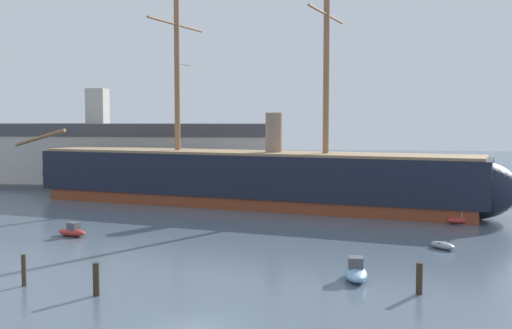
# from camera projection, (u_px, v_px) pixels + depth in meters

# --- Properties ---
(ground_plane) EXTENTS (400.00, 400.00, 0.00)m
(ground_plane) POSITION_uv_depth(u_px,v_px,m) (192.00, 329.00, 34.29)
(ground_plane) COLOR #4C5B6B
(tall_ship) EXTENTS (71.13, 25.66, 34.97)m
(tall_ship) POSITION_uv_depth(u_px,v_px,m) (248.00, 178.00, 82.30)
(tall_ship) COLOR brown
(tall_ship) RESTS_ON ground
(motorboat_foreground_right) EXTENTS (1.70, 3.87, 1.61)m
(motorboat_foreground_right) POSITION_uv_depth(u_px,v_px,m) (356.00, 272.00, 44.64)
(motorboat_foreground_right) COLOR #7FB2D6
(motorboat_foreground_right) RESTS_ON ground
(motorboat_mid_left) EXTENTS (3.53, 2.41, 1.37)m
(motorboat_mid_left) POSITION_uv_depth(u_px,v_px,m) (72.00, 231.00, 61.26)
(motorboat_mid_left) COLOR #B22D28
(motorboat_mid_left) RESTS_ON ground
(dinghy_mid_right) EXTENTS (2.49, 2.85, 0.63)m
(dinghy_mid_right) POSITION_uv_depth(u_px,v_px,m) (442.00, 245.00, 55.28)
(dinghy_mid_right) COLOR gray
(dinghy_mid_right) RESTS_ON ground
(motorboat_alongside_stern) EXTENTS (3.87, 2.48, 1.51)m
(motorboat_alongside_stern) POSITION_uv_depth(u_px,v_px,m) (462.00, 219.00, 68.57)
(motorboat_alongside_stern) COLOR #B22D28
(motorboat_alongside_stern) RESTS_ON ground
(dinghy_far_left) EXTENTS (2.16, 1.27, 0.48)m
(dinghy_far_left) POSITION_uv_depth(u_px,v_px,m) (102.00, 194.00, 93.42)
(dinghy_far_left) COLOR #236670
(dinghy_far_left) RESTS_ON ground
(motorboat_distant_centre) EXTENTS (4.35, 4.01, 1.76)m
(motorboat_distant_centre) POSITION_uv_depth(u_px,v_px,m) (310.00, 188.00, 97.75)
(motorboat_distant_centre) COLOR orange
(motorboat_distant_centre) RESTS_ON ground
(mooring_piling_nearest) EXTENTS (0.43, 0.43, 2.17)m
(mooring_piling_nearest) POSITION_uv_depth(u_px,v_px,m) (96.00, 279.00, 40.57)
(mooring_piling_nearest) COLOR #382B1E
(mooring_piling_nearest) RESTS_ON ground
(mooring_piling_left_pair) EXTENTS (0.43, 0.43, 2.09)m
(mooring_piling_left_pair) POSITION_uv_depth(u_px,v_px,m) (419.00, 279.00, 40.96)
(mooring_piling_left_pair) COLOR #382B1E
(mooring_piling_left_pair) RESTS_ON ground
(mooring_piling_right_pair) EXTENTS (0.33, 0.33, 2.21)m
(mooring_piling_right_pair) POSITION_uv_depth(u_px,v_px,m) (24.00, 270.00, 42.96)
(mooring_piling_right_pair) COLOR #423323
(mooring_piling_right_pair) RESTS_ON ground
(dockside_warehouse_left) EXTENTS (59.62, 18.03, 16.73)m
(dockside_warehouse_left) POSITION_uv_depth(u_px,v_px,m) (115.00, 155.00, 107.99)
(dockside_warehouse_left) COLOR #565659
(dockside_warehouse_left) RESTS_ON ground
(seagull_in_flight) EXTENTS (0.98, 0.89, 0.13)m
(seagull_in_flight) POSITION_uv_depth(u_px,v_px,m) (187.00, 65.00, 52.27)
(seagull_in_flight) COLOR silver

